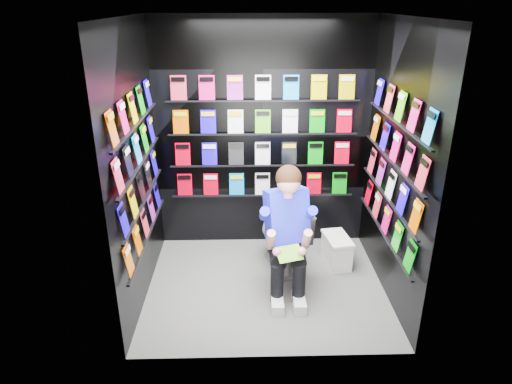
{
  "coord_description": "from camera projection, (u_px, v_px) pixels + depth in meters",
  "views": [
    {
      "loc": [
        -0.21,
        -3.94,
        2.73
      ],
      "look_at": [
        -0.1,
        0.15,
        0.99
      ],
      "focal_mm": 32.0,
      "sensor_mm": 36.0,
      "label": 1
    }
  ],
  "objects": [
    {
      "name": "wall_back",
      "position": [
        263.0,
        137.0,
        5.11
      ],
      "size": [
        2.4,
        0.04,
        2.6
      ],
      "primitive_type": "cube",
      "color": "black",
      "rests_on": "floor"
    },
    {
      "name": "wall_right",
      "position": [
        396.0,
        167.0,
        4.22
      ],
      "size": [
        0.04,
        2.0,
        2.6
      ],
      "primitive_type": "cube",
      "color": "black",
      "rests_on": "floor"
    },
    {
      "name": "ceiling",
      "position": [
        269.0,
        16.0,
        3.68
      ],
      "size": [
        2.4,
        2.4,
        0.0
      ],
      "primitive_type": "plane",
      "color": "white",
      "rests_on": "floor"
    },
    {
      "name": "reader",
      "position": [
        287.0,
        217.0,
        4.42
      ],
      "size": [
        0.76,
        0.92,
        1.46
      ],
      "primitive_type": null,
      "rotation": [
        0.0,
        0.0,
        0.31
      ],
      "color": "#2E31EF",
      "rests_on": "toilet"
    },
    {
      "name": "wall_left",
      "position": [
        136.0,
        169.0,
        4.16
      ],
      "size": [
        0.04,
        2.0,
        2.6
      ],
      "primitive_type": "cube",
      "color": "black",
      "rests_on": "floor"
    },
    {
      "name": "comics_back",
      "position": [
        263.0,
        138.0,
        5.08
      ],
      "size": [
        2.1,
        0.06,
        1.37
      ],
      "primitive_type": null,
      "color": "#D00D6B",
      "rests_on": "wall_back"
    },
    {
      "name": "wall_front",
      "position": [
        274.0,
        215.0,
        3.27
      ],
      "size": [
        2.4,
        0.04,
        2.6
      ],
      "primitive_type": "cube",
      "color": "black",
      "rests_on": "floor"
    },
    {
      "name": "longbox",
      "position": [
        336.0,
        252.0,
        5.04
      ],
      "size": [
        0.28,
        0.44,
        0.31
      ],
      "primitive_type": "cube",
      "rotation": [
        0.0,
        0.0,
        0.15
      ],
      "color": "white",
      "rests_on": "floor"
    },
    {
      "name": "longbox_lid",
      "position": [
        338.0,
        238.0,
        4.98
      ],
      "size": [
        0.31,
        0.46,
        0.03
      ],
      "primitive_type": "cube",
      "rotation": [
        0.0,
        0.0,
        0.15
      ],
      "color": "white",
      "rests_on": "longbox"
    },
    {
      "name": "toilet",
      "position": [
        282.0,
        236.0,
        4.93
      ],
      "size": [
        0.63,
        0.84,
        0.73
      ],
      "primitive_type": "imported",
      "rotation": [
        0.0,
        0.0,
        3.45
      ],
      "color": "white",
      "rests_on": "floor"
    },
    {
      "name": "floor",
      "position": [
        266.0,
        286.0,
        4.7
      ],
      "size": [
        2.4,
        2.4,
        0.0
      ],
      "primitive_type": "plane",
      "color": "#60605E",
      "rests_on": "ground"
    },
    {
      "name": "comics_right",
      "position": [
        393.0,
        166.0,
        4.22
      ],
      "size": [
        0.06,
        1.7,
        1.37
      ],
      "primitive_type": null,
      "color": "#D00D6B",
      "rests_on": "wall_right"
    },
    {
      "name": "comics_left",
      "position": [
        139.0,
        168.0,
        4.16
      ],
      "size": [
        0.06,
        1.7,
        1.37
      ],
      "primitive_type": null,
      "color": "#D00D6B",
      "rests_on": "wall_left"
    },
    {
      "name": "held_comic",
      "position": [
        289.0,
        253.0,
        4.17
      ],
      "size": [
        0.27,
        0.2,
        0.1
      ],
      "primitive_type": "cube",
      "rotation": [
        -0.96,
        0.0,
        0.31
      ],
      "color": "green",
      "rests_on": "reader"
    }
  ]
}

